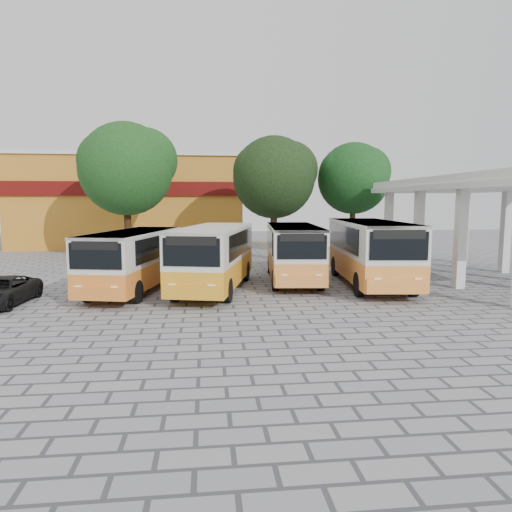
{
  "coord_description": "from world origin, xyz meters",
  "views": [
    {
      "loc": [
        -4.14,
        -18.56,
        4.12
      ],
      "look_at": [
        -1.77,
        3.26,
        1.5
      ],
      "focal_mm": 32.0,
      "sensor_mm": 36.0,
      "label": 1
    }
  ],
  "objects": [
    {
      "name": "bus_centre_left",
      "position": [
        -3.79,
        2.61,
        1.72
      ],
      "size": [
        4.28,
        8.65,
        2.97
      ],
      "rotation": [
        0.0,
        0.0,
        -0.23
      ],
      "color": "orange",
      "rests_on": "ground"
    },
    {
      "name": "tree_right",
      "position": [
        6.9,
        14.96,
        6.01
      ],
      "size": [
        5.58,
        5.31,
        8.5
      ],
      "color": "#41311B",
      "rests_on": "ground"
    },
    {
      "name": "tree_middle",
      "position": [
        0.79,
        14.21,
        6.03
      ],
      "size": [
        6.17,
        5.88,
        8.78
      ],
      "color": "#4A3721",
      "rests_on": "ground"
    },
    {
      "name": "bus_far_left",
      "position": [
        -7.49,
        2.72,
        1.6
      ],
      "size": [
        3.92,
        8.07,
        2.77
      ],
      "rotation": [
        0.0,
        0.0,
        -0.22
      ],
      "color": "orange",
      "rests_on": "ground"
    },
    {
      "name": "parked_car",
      "position": [
        -12.33,
        0.34,
        0.56
      ],
      "size": [
        2.14,
        4.14,
        1.12
      ],
      "primitive_type": "imported",
      "rotation": [
        0.0,
        0.0,
        -0.07
      ],
      "color": "black",
      "rests_on": "ground"
    },
    {
      "name": "tree_left",
      "position": [
        -9.6,
        14.58,
        6.6
      ],
      "size": [
        6.8,
        6.48,
        9.63
      ],
      "color": "#371E0D",
      "rests_on": "ground"
    },
    {
      "name": "shophouse_block",
      "position": [
        -11.0,
        25.99,
        4.16
      ],
      "size": [
        20.4,
        10.4,
        8.3
      ],
      "color": "#BB751E",
      "rests_on": "ground"
    },
    {
      "name": "bus_far_right",
      "position": [
        3.89,
        3.05,
        1.83
      ],
      "size": [
        3.53,
        8.99,
        3.16
      ],
      "rotation": [
        0.0,
        0.0,
        -0.1
      ],
      "color": "orange",
      "rests_on": "ground"
    },
    {
      "name": "bus_centre_right",
      "position": [
        0.33,
        4.6,
        1.67
      ],
      "size": [
        3.2,
        8.23,
        2.89
      ],
      "rotation": [
        0.0,
        0.0,
        -0.1
      ],
      "color": "orange",
      "rests_on": "ground"
    },
    {
      "name": "ground",
      "position": [
        0.0,
        0.0,
        0.0
      ],
      "size": [
        90.0,
        90.0,
        0.0
      ],
      "primitive_type": "plane",
      "color": "gray",
      "rests_on": "ground"
    },
    {
      "name": "terminal_shelter",
      "position": [
        10.5,
        4.0,
        4.91
      ],
      "size": [
        6.8,
        15.8,
        5.4
      ],
      "color": "silver",
      "rests_on": "ground"
    }
  ]
}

